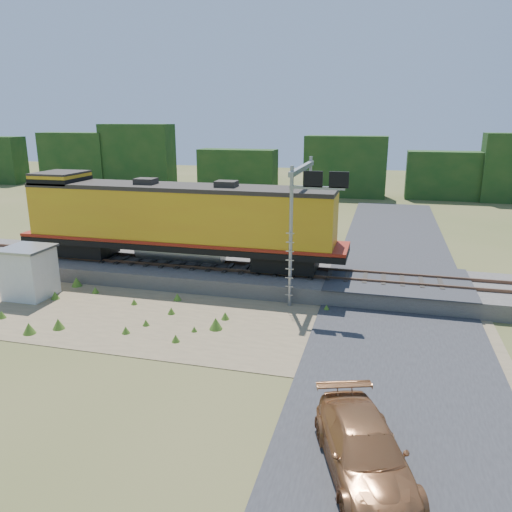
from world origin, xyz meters
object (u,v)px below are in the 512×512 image
(locomotive, at_px, (174,219))
(shed, at_px, (29,272))
(signal_gantry, at_px, (306,195))
(car, at_px, (364,450))

(locomotive, height_order, shed, locomotive)
(signal_gantry, bearing_deg, locomotive, 174.92)
(shed, relative_size, signal_gantry, 0.39)
(locomotive, xyz_separation_m, car, (10.93, -13.73, -2.61))
(shed, xyz_separation_m, car, (16.61, -8.91, -0.62))
(locomotive, xyz_separation_m, shed, (-5.68, -4.82, -1.99))
(shed, relative_size, car, 0.55)
(signal_gantry, distance_m, car, 14.24)
(locomotive, relative_size, shed, 7.14)
(shed, height_order, car, shed)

